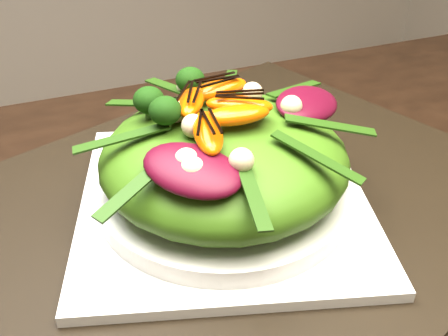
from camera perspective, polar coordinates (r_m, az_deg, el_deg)
name	(u,v)px	position (r m, az deg, el deg)	size (l,w,h in m)	color
placemat	(224,207)	(0.50, 0.00, -4.28)	(0.56, 0.43, 0.00)	black
plate_base	(224,201)	(0.49, 0.00, -3.60)	(0.26, 0.26, 0.01)	silver
salad_bowl	(224,189)	(0.48, 0.00, -2.32)	(0.23, 0.23, 0.02)	silver
lettuce_mound	(224,157)	(0.46, 0.00, 1.16)	(0.22, 0.22, 0.08)	#3E6713
radicchio_leaf	(307,104)	(0.49, 9.04, 6.93)	(0.08, 0.05, 0.02)	#400615
orange_segment	(214,100)	(0.46, -1.05, 7.37)	(0.06, 0.02, 0.01)	#D24703
broccoli_floret	(142,103)	(0.45, -8.91, 6.96)	(0.04, 0.04, 0.04)	black
macadamia_nut	(265,119)	(0.43, 4.53, 5.32)	(0.02, 0.02, 0.02)	beige
balsamic_drizzle	(214,92)	(0.46, -1.06, 8.29)	(0.05, 0.00, 0.00)	black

